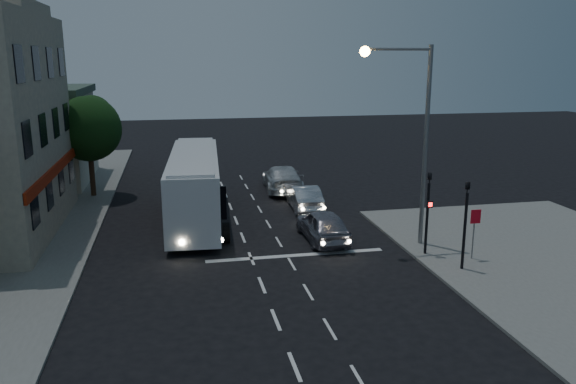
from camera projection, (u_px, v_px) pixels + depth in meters
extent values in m
plane|color=black|center=(258.00, 276.00, 22.65)|extent=(120.00, 120.00, 0.00)
cube|color=silver|center=(295.00, 367.00, 15.98)|extent=(0.12, 1.60, 0.01)
cube|color=silver|center=(276.00, 320.00, 18.84)|extent=(0.12, 1.60, 0.01)
cube|color=silver|center=(262.00, 285.00, 21.70)|extent=(0.12, 1.60, 0.01)
cube|color=silver|center=(251.00, 258.00, 24.55)|extent=(0.12, 1.60, 0.01)
cube|color=silver|center=(243.00, 237.00, 27.41)|extent=(0.12, 1.60, 0.01)
cube|color=silver|center=(236.00, 220.00, 30.27)|extent=(0.12, 1.60, 0.01)
cube|color=silver|center=(230.00, 206.00, 33.13)|extent=(0.12, 1.60, 0.01)
cube|color=silver|center=(226.00, 194.00, 35.98)|extent=(0.12, 1.60, 0.01)
cube|color=silver|center=(222.00, 184.00, 38.84)|extent=(0.12, 1.60, 0.01)
cube|color=silver|center=(359.00, 379.00, 15.34)|extent=(0.10, 1.50, 0.01)
cube|color=silver|center=(330.00, 329.00, 18.20)|extent=(0.10, 1.50, 0.01)
cube|color=silver|center=(308.00, 292.00, 21.05)|extent=(0.10, 1.50, 0.01)
cube|color=silver|center=(292.00, 264.00, 23.91)|extent=(0.10, 1.50, 0.01)
cube|color=silver|center=(279.00, 242.00, 26.77)|extent=(0.10, 1.50, 0.01)
cube|color=silver|center=(268.00, 224.00, 29.63)|extent=(0.10, 1.50, 0.01)
cube|color=silver|center=(260.00, 209.00, 32.49)|extent=(0.10, 1.50, 0.01)
cube|color=silver|center=(252.00, 197.00, 35.34)|extent=(0.10, 1.50, 0.01)
cube|color=silver|center=(246.00, 186.00, 38.20)|extent=(0.10, 1.50, 0.01)
cube|color=silver|center=(241.00, 177.00, 41.06)|extent=(0.10, 1.50, 0.01)
cube|color=silver|center=(296.00, 255.00, 24.94)|extent=(8.00, 0.35, 0.01)
cube|color=silver|center=(195.00, 185.00, 29.94)|extent=(3.21, 12.04, 3.18)
cube|color=silver|center=(193.00, 155.00, 29.56)|extent=(2.79, 11.62, 0.18)
cube|color=black|center=(200.00, 204.00, 24.20)|extent=(2.29, 0.26, 1.49)
cube|color=black|center=(217.00, 170.00, 30.51)|extent=(0.65, 9.91, 0.89)
cube|color=black|center=(170.00, 172.00, 30.02)|extent=(0.65, 9.91, 0.89)
cube|color=#8F0200|center=(217.00, 188.00, 31.24)|extent=(0.36, 5.45, 1.39)
cube|color=#8F0200|center=(171.00, 190.00, 30.75)|extent=(0.36, 5.45, 1.39)
cylinder|color=black|center=(173.00, 236.00, 26.07)|extent=(0.41, 1.01, 0.99)
cylinder|color=black|center=(226.00, 233.00, 26.55)|extent=(0.41, 1.01, 0.99)
cylinder|color=black|center=(172.00, 201.00, 32.40)|extent=(0.41, 1.01, 0.99)
cylinder|color=black|center=(215.00, 199.00, 32.89)|extent=(0.41, 1.01, 0.99)
cylinder|color=black|center=(172.00, 194.00, 34.01)|extent=(0.41, 1.01, 0.99)
cylinder|color=black|center=(213.00, 192.00, 34.49)|extent=(0.41, 1.01, 0.99)
cylinder|color=#FFF2CC|center=(182.00, 243.00, 24.37)|extent=(0.26, 0.07, 0.26)
cylinder|color=#FFF2CC|center=(221.00, 240.00, 24.70)|extent=(0.26, 0.07, 0.26)
imported|color=gray|center=(323.00, 225.00, 26.81)|extent=(1.92, 4.52, 1.52)
imported|color=silver|center=(304.00, 197.00, 32.33)|extent=(1.71, 4.40, 1.43)
imported|color=silver|center=(282.00, 178.00, 36.90)|extent=(2.71, 5.84, 1.65)
cylinder|color=black|center=(427.00, 219.00, 24.49)|extent=(0.12, 0.12, 3.20)
imported|color=black|center=(430.00, 173.00, 24.01)|extent=(0.15, 0.18, 0.90)
cube|color=black|center=(430.00, 204.00, 24.15)|extent=(0.25, 0.12, 0.30)
cube|color=#FF0C0C|center=(430.00, 205.00, 24.08)|extent=(0.16, 0.02, 0.18)
cylinder|color=black|center=(465.00, 231.00, 22.72)|extent=(0.12, 0.12, 3.20)
imported|color=black|center=(468.00, 182.00, 22.24)|extent=(0.18, 0.15, 0.90)
cylinder|color=slate|center=(473.00, 236.00, 24.00)|extent=(0.06, 0.06, 2.00)
cube|color=red|center=(476.00, 217.00, 23.73)|extent=(0.45, 0.03, 0.60)
cylinder|color=slate|center=(425.00, 148.00, 25.22)|extent=(0.20, 0.20, 9.00)
cylinder|color=slate|center=(398.00, 49.00, 23.92)|extent=(3.00, 0.12, 0.12)
sphere|color=#FFBF59|center=(365.00, 51.00, 23.65)|extent=(0.44, 0.44, 0.44)
cube|color=gray|center=(27.00, 18.00, 25.99)|extent=(1.00, 12.00, 0.50)
cube|color=gray|center=(26.00, 6.00, 25.88)|extent=(1.00, 6.00, 0.50)
cube|color=#941F08|center=(55.00, 170.00, 27.80)|extent=(0.15, 12.00, 0.50)
cube|color=black|center=(35.00, 209.00, 23.70)|extent=(0.06, 1.30, 1.50)
cube|color=black|center=(50.00, 193.00, 26.55)|extent=(0.06, 1.30, 1.50)
cube|color=black|center=(61.00, 180.00, 29.41)|extent=(0.06, 1.30, 1.50)
cube|color=black|center=(71.00, 169.00, 32.27)|extent=(0.06, 1.30, 1.50)
cube|color=black|center=(27.00, 139.00, 22.99)|extent=(0.06, 1.30, 1.50)
cube|color=black|center=(43.00, 130.00, 25.85)|extent=(0.06, 1.30, 1.50)
cube|color=black|center=(56.00, 123.00, 28.71)|extent=(0.06, 1.30, 1.50)
cube|color=black|center=(66.00, 117.00, 31.57)|extent=(0.06, 1.30, 1.50)
cube|color=black|center=(19.00, 64.00, 22.29)|extent=(0.06, 1.30, 1.50)
cube|color=black|center=(36.00, 63.00, 25.15)|extent=(0.06, 1.30, 1.50)
cube|color=black|center=(50.00, 63.00, 28.00)|extent=(0.06, 1.30, 1.50)
cube|color=black|center=(61.00, 62.00, 30.86)|extent=(0.06, 1.30, 1.50)
cube|color=beige|center=(19.00, 139.00, 38.35)|extent=(9.00, 9.00, 6.00)
cube|color=#3A4D40|center=(13.00, 91.00, 37.59)|extent=(9.40, 9.40, 0.50)
cylinder|color=black|center=(92.00, 173.00, 34.99)|extent=(0.32, 0.32, 2.80)
sphere|color=#103B10|center=(88.00, 129.00, 34.33)|extent=(4.00, 4.00, 4.00)
sphere|color=black|center=(92.00, 116.00, 34.78)|extent=(2.60, 2.60, 2.60)
sphere|color=#103B10|center=(81.00, 123.00, 33.61)|extent=(2.40, 2.40, 2.40)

